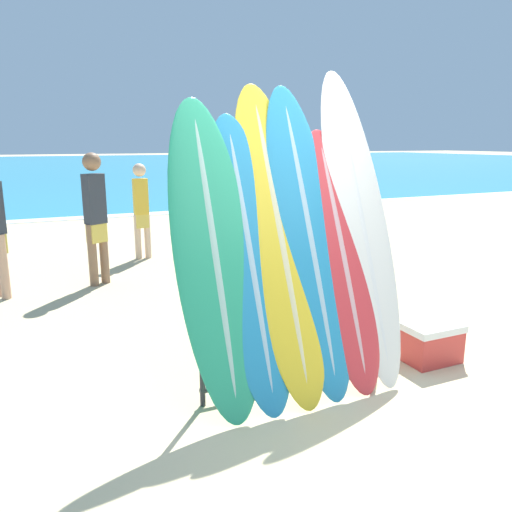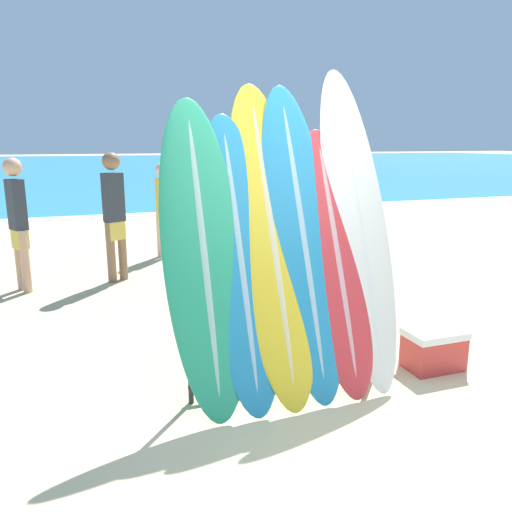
{
  "view_description": "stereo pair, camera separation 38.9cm",
  "coord_description": "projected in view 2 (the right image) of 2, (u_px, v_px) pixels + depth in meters",
  "views": [
    {
      "loc": [
        -2.12,
        -2.62,
        1.92
      ],
      "look_at": [
        -0.31,
        1.41,
        0.9
      ],
      "focal_mm": 35.0,
      "sensor_mm": 36.0,
      "label": 1
    },
    {
      "loc": [
        -1.76,
        -2.76,
        1.92
      ],
      "look_at": [
        -0.31,
        1.41,
        0.9
      ],
      "focal_mm": 35.0,
      "sensor_mm": 36.0,
      "label": 2
    }
  ],
  "objects": [
    {
      "name": "person_near_water",
      "position": [
        18.0,
        220.0,
        6.34
      ],
      "size": [
        0.25,
        0.29,
        1.72
      ],
      "rotation": [
        0.0,
        0.0,
        2.04
      ],
      "color": "tan",
      "rests_on": "ground_plane"
    },
    {
      "name": "person_far_left",
      "position": [
        163.0,
        206.0,
        8.33
      ],
      "size": [
        0.27,
        0.21,
        1.57
      ],
      "rotation": [
        0.0,
        0.0,
        3.17
      ],
      "color": "beige",
      "rests_on": "ground_plane"
    },
    {
      "name": "person_far_right",
      "position": [
        114.0,
        212.0,
        6.82
      ],
      "size": [
        0.3,
        0.27,
        1.78
      ],
      "rotation": [
        0.0,
        0.0,
        0.5
      ],
      "color": "#846047",
      "rests_on": "ground_plane"
    },
    {
      "name": "surfboard_slot_4",
      "position": [
        336.0,
        259.0,
        3.92
      ],
      "size": [
        0.54,
        0.94,
        2.03
      ],
      "color": "red",
      "rests_on": "ground_plane"
    },
    {
      "name": "person_mid_beach",
      "position": [
        263.0,
        207.0,
        8.25
      ],
      "size": [
        0.21,
        0.26,
        1.56
      ],
      "rotation": [
        0.0,
        0.0,
        4.6
      ],
      "color": "beige",
      "rests_on": "ground_plane"
    },
    {
      "name": "surfboard_slot_5",
      "position": [
        358.0,
        224.0,
        4.03
      ],
      "size": [
        0.53,
        1.1,
        2.53
      ],
      "color": "silver",
      "rests_on": "ground_plane"
    },
    {
      "name": "surfboard_slot_3",
      "position": [
        302.0,
        237.0,
        3.86
      ],
      "size": [
        0.56,
        1.08,
        2.38
      ],
      "color": "teal",
      "rests_on": "ground_plane"
    },
    {
      "name": "surfboard_slot_2",
      "position": [
        271.0,
        238.0,
        3.8
      ],
      "size": [
        0.59,
        1.14,
        2.39
      ],
      "color": "yellow",
      "rests_on": "ground_plane"
    },
    {
      "name": "ground_plane",
      "position": [
        363.0,
        418.0,
        3.53
      ],
      "size": [
        160.0,
        160.0,
        0.0
      ],
      "primitive_type": "plane",
      "color": "#CCB789"
    },
    {
      "name": "surfboard_slot_1",
      "position": [
        240.0,
        258.0,
        3.69
      ],
      "size": [
        0.55,
        0.97,
        2.14
      ],
      "color": "teal",
      "rests_on": "ground_plane"
    },
    {
      "name": "surfboard_rack",
      "position": [
        290.0,
        331.0,
        3.89
      ],
      "size": [
        1.63,
        0.04,
        0.88
      ],
      "color": "#28282D",
      "rests_on": "ground_plane"
    },
    {
      "name": "cooler_box",
      "position": [
        434.0,
        349.0,
        4.28
      ],
      "size": [
        0.49,
        0.32,
        0.35
      ],
      "color": "red",
      "rests_on": "ground_plane"
    },
    {
      "name": "surfboard_slot_0",
      "position": [
        203.0,
        253.0,
        3.6
      ],
      "size": [
        0.6,
        0.96,
        2.25
      ],
      "color": "#289E70",
      "rests_on": "ground_plane"
    },
    {
      "name": "ocean_water",
      "position": [
        103.0,
        166.0,
        40.39
      ],
      "size": [
        120.0,
        60.0,
        0.01
      ],
      "color": "teal",
      "rests_on": "ground_plane"
    }
  ]
}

